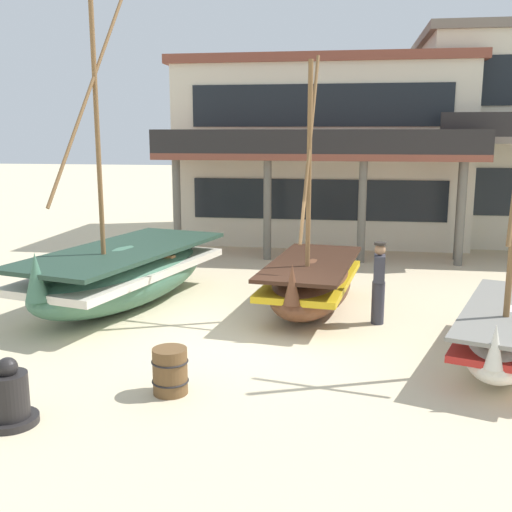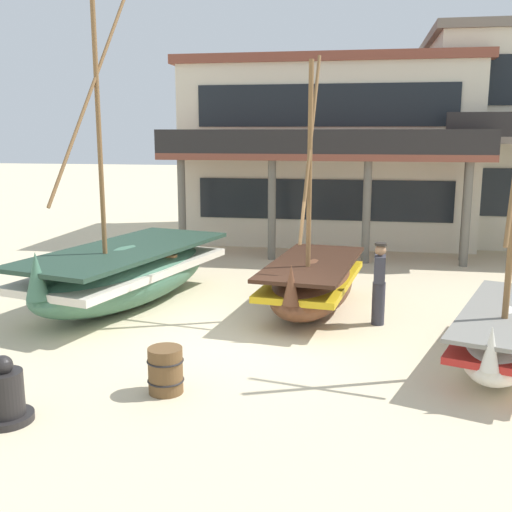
# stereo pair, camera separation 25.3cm
# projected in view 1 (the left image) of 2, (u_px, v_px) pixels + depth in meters

# --- Properties ---
(ground_plane) EXTENTS (120.00, 120.00, 0.00)m
(ground_plane) POSITION_uv_depth(u_px,v_px,m) (248.00, 339.00, 11.50)
(ground_plane) COLOR beige
(fishing_boat_near_left) EXTENTS (2.16, 4.25, 5.40)m
(fishing_boat_near_left) POSITION_uv_depth(u_px,v_px,m) (311.00, 283.00, 13.22)
(fishing_boat_near_left) COLOR brown
(fishing_boat_near_left) RESTS_ON ground
(fishing_boat_centre_large) EXTENTS (3.58, 6.03, 7.48)m
(fishing_boat_centre_large) POSITION_uv_depth(u_px,v_px,m) (124.00, 273.00, 13.66)
(fishing_boat_centre_large) COLOR #427056
(fishing_boat_centre_large) RESTS_ON ground
(fishing_boat_far_right) EXTENTS (2.59, 4.32, 5.56)m
(fishing_boat_far_right) POSITION_uv_depth(u_px,v_px,m) (507.00, 331.00, 10.28)
(fishing_boat_far_right) COLOR silver
(fishing_boat_far_right) RESTS_ON ground
(fisherman_by_hull) EXTENTS (0.26, 0.37, 1.68)m
(fisherman_by_hull) POSITION_uv_depth(u_px,v_px,m) (379.00, 284.00, 12.26)
(fisherman_by_hull) COLOR #33333D
(fisherman_by_hull) RESTS_ON ground
(capstan_winch) EXTENTS (0.71, 0.71, 0.94)m
(capstan_winch) POSITION_uv_depth(u_px,v_px,m) (10.00, 398.00, 8.08)
(capstan_winch) COLOR black
(capstan_winch) RESTS_ON ground
(wooden_barrel) EXTENTS (0.56, 0.56, 0.70)m
(wooden_barrel) POSITION_uv_depth(u_px,v_px,m) (170.00, 371.00, 9.04)
(wooden_barrel) COLOR brown
(wooden_barrel) RESTS_ON ground
(harbor_building_main) EXTENTS (10.30, 8.40, 6.34)m
(harbor_building_main) POSITION_uv_depth(u_px,v_px,m) (323.00, 150.00, 22.57)
(harbor_building_main) COLOR beige
(harbor_building_main) RESTS_ON ground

